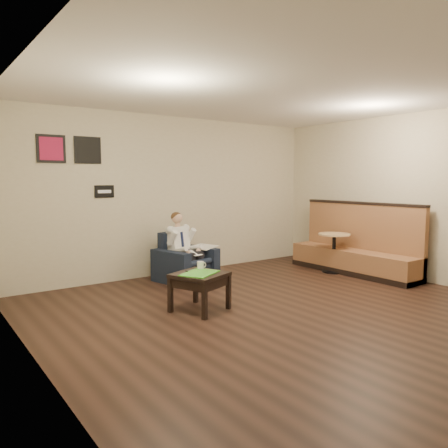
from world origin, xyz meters
TOP-DOWN VIEW (x-y plane):
  - ground at (0.00, 0.00)m, footprint 6.00×6.00m
  - wall_back at (0.00, 3.00)m, footprint 6.00×0.02m
  - wall_left at (-3.00, 0.00)m, footprint 0.02×6.00m
  - wall_right at (3.00, 0.00)m, footprint 0.02×6.00m
  - ceiling at (0.00, 0.00)m, footprint 6.00×6.00m
  - seating_sign at (-1.30, 2.98)m, footprint 0.32×0.02m
  - art_print_left at (-2.10, 2.98)m, footprint 0.42×0.03m
  - art_print_right at (-1.55, 2.98)m, footprint 0.42×0.03m
  - armchair at (-0.17, 2.34)m, footprint 0.98×0.98m
  - seated_man at (-0.15, 2.24)m, footprint 0.67×0.87m
  - lap_papers at (-0.13, 2.15)m, footprint 0.25×0.30m
  - newspaper at (0.17, 2.33)m, footprint 0.45×0.51m
  - side_table at (-0.89, 0.79)m, footprint 0.78×0.78m
  - green_folder at (-0.92, 0.76)m, footprint 0.60×0.55m
  - coffee_mug at (-0.76, 0.99)m, footprint 0.12×0.12m
  - smartphone at (-0.91, 0.98)m, footprint 0.17×0.10m
  - banquette at (2.59, 1.06)m, footprint 0.59×2.47m
  - cafe_table at (2.37, 1.33)m, footprint 0.72×0.72m

SIDE VIEW (x-z plane):
  - ground at x=0.00m, z-range 0.00..0.00m
  - side_table at x=-0.89m, z-range 0.00..0.49m
  - cafe_table at x=2.37m, z-range 0.00..0.71m
  - armchair at x=-0.17m, z-range 0.00..0.80m
  - lap_papers at x=-0.13m, z-range 0.49..0.49m
  - smartphone at x=-0.91m, z-range 0.49..0.50m
  - green_folder at x=-0.92m, z-range 0.49..0.51m
  - newspaper at x=0.17m, z-range 0.54..0.55m
  - coffee_mug at x=-0.76m, z-range 0.49..0.60m
  - seated_man at x=-0.15m, z-range 0.00..1.10m
  - banquette at x=2.59m, z-range 0.00..1.26m
  - wall_back at x=0.00m, z-range 0.00..2.80m
  - wall_left at x=-3.00m, z-range 0.00..2.80m
  - wall_right at x=3.00m, z-range 0.00..2.80m
  - seating_sign at x=-1.30m, z-range 1.40..1.60m
  - art_print_left at x=-2.10m, z-range 1.94..2.36m
  - art_print_right at x=-1.55m, z-range 1.94..2.36m
  - ceiling at x=0.00m, z-range 2.79..2.81m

